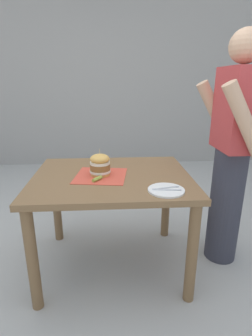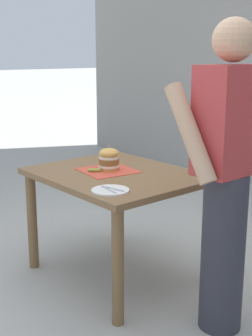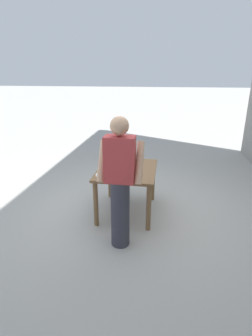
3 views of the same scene
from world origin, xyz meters
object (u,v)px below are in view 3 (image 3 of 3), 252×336
Objects in this scene: patio_table at (127,176)px; diner_across_table at (120,182)px; pickle_spear at (121,165)px; side_plate_with_forks at (103,175)px; sandwich at (128,162)px.

diner_across_table is (-0.05, 0.87, 0.26)m from patio_table.
pickle_spear is at bearing -40.60° from patio_table.
diner_across_table is at bearing 122.65° from side_plate_with_forks.
side_plate_with_forks is at bearing 52.65° from sandwich.
side_plate_with_forks is at bearing -57.35° from diner_across_table.
diner_across_table is (-0.16, 0.96, 0.13)m from pickle_spear.
patio_table is 13.62× the size of pickle_spear.
sandwich is at bearing -87.28° from diner_across_table.
pickle_spear is 0.99m from diner_across_table.
side_plate_with_forks is (0.19, 0.42, -0.01)m from pickle_spear.
side_plate_with_forks is (0.31, 0.40, -0.07)m from sandwich.
pickle_spear is 0.36× the size of side_plate_with_forks.
patio_table is at bearing -133.40° from side_plate_with_forks.
pickle_spear reaches higher than side_plate_with_forks.
pickle_spear is 0.46m from side_plate_with_forks.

